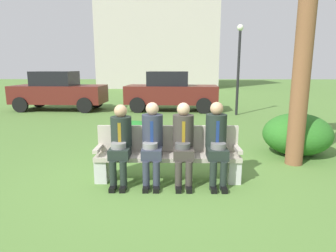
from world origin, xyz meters
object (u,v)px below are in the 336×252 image
(seated_man_centerleft, at_px, (152,139))
(parked_car_far, at_px, (171,91))
(seated_man_leftmost, at_px, (120,140))
(seated_man_rightmost, at_px, (217,139))
(seated_man_centerright, at_px, (183,139))
(shrub_mid_lawn, at_px, (297,134))
(building_backdrop, at_px, (159,22))
(shrub_near_bench, at_px, (134,137))
(street_lamp, at_px, (239,60))
(parked_car_near, at_px, (59,91))
(park_bench, at_px, (168,154))

(seated_man_centerleft, xyz_separation_m, parked_car_far, (0.25, 8.03, 0.11))
(seated_man_leftmost, relative_size, seated_man_rightmost, 0.97)
(seated_man_centerright, distance_m, shrub_mid_lawn, 2.99)
(seated_man_centerright, height_order, parked_car_far, parked_car_far)
(seated_man_centerright, relative_size, seated_man_rightmost, 0.99)
(seated_man_rightmost, bearing_deg, parked_car_far, 95.56)
(seated_man_centerleft, distance_m, building_backdrop, 24.56)
(shrub_near_bench, bearing_deg, street_lamp, 56.81)
(shrub_near_bench, bearing_deg, shrub_mid_lawn, -1.53)
(seated_man_centerright, bearing_deg, seated_man_leftmost, -179.82)
(seated_man_centerleft, xyz_separation_m, seated_man_rightmost, (1.04, 0.00, 0.00))
(seated_man_leftmost, bearing_deg, seated_man_rightmost, 0.16)
(seated_man_rightmost, bearing_deg, seated_man_leftmost, -179.84)
(street_lamp, bearing_deg, shrub_near_bench, -123.19)
(shrub_mid_lawn, distance_m, building_backdrop, 23.39)
(shrub_near_bench, height_order, building_backdrop, building_backdrop)
(parked_car_far, bearing_deg, seated_man_centerright, -88.24)
(seated_man_rightmost, height_order, parked_car_near, parked_car_near)
(parked_car_near, bearing_deg, seated_man_centerleft, -60.13)
(street_lamp, bearing_deg, building_backdrop, 102.67)
(shrub_near_bench, bearing_deg, park_bench, -63.82)
(seated_man_rightmost, distance_m, street_lamp, 7.22)
(seated_man_centerleft, xyz_separation_m, street_lamp, (2.85, 6.85, 1.38))
(park_bench, relative_size, seated_man_leftmost, 1.85)
(shrub_mid_lawn, height_order, building_backdrop, building_backdrop)
(seated_man_centerright, distance_m, building_backdrop, 24.58)
(park_bench, relative_size, parked_car_far, 0.59)
(seated_man_rightmost, xyz_separation_m, street_lamp, (1.82, 6.85, 1.38))
(parked_car_near, relative_size, street_lamp, 1.16)
(seated_man_leftmost, xyz_separation_m, building_backdrop, (-0.49, 23.98, 5.23))
(seated_man_leftmost, relative_size, shrub_near_bench, 1.13)
(building_backdrop, bearing_deg, parked_car_near, -102.91)
(seated_man_leftmost, distance_m, parked_car_far, 8.07)
(seated_man_centerright, xyz_separation_m, shrub_near_bench, (-1.02, 1.69, -0.37))
(seated_man_centerright, height_order, parked_car_near, parked_car_near)
(shrub_mid_lawn, distance_m, parked_car_far, 7.01)
(shrub_near_bench, bearing_deg, parked_car_near, 122.85)
(park_bench, relative_size, seated_man_centerleft, 1.80)
(building_backdrop, bearing_deg, park_bench, -87.01)
(seated_man_rightmost, bearing_deg, park_bench, 170.38)
(parked_car_far, bearing_deg, street_lamp, -24.53)
(seated_man_rightmost, bearing_deg, seated_man_centerright, -179.88)
(seated_man_centerleft, xyz_separation_m, parked_car_near, (-4.64, 8.08, 0.11))
(seated_man_rightmost, distance_m, parked_car_far, 8.07)
(shrub_near_bench, relative_size, shrub_mid_lawn, 0.79)
(seated_man_rightmost, relative_size, building_backdrop, 0.11)
(parked_car_near, bearing_deg, building_backdrop, 77.09)
(seated_man_centerleft, height_order, street_lamp, street_lamp)
(seated_man_centerleft, relative_size, seated_man_centerright, 1.00)
(shrub_near_bench, xyz_separation_m, parked_car_far, (0.77, 6.34, 0.48))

